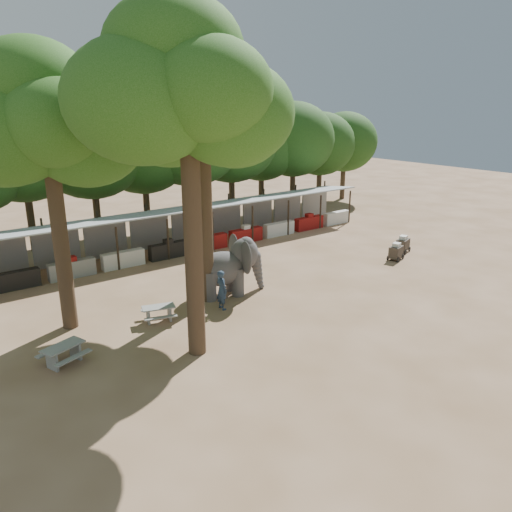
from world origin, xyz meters
TOP-DOWN VIEW (x-y plane):
  - ground at (0.00, 0.00)m, footprint 100.00×100.00m
  - vendor_stalls at (-0.00, 13.84)m, footprint 28.00×2.99m
  - yard_tree_left at (-9.13, 7.19)m, footprint 7.10×6.90m
  - yard_tree_center at (-6.13, 2.19)m, footprint 7.10×6.90m
  - yard_tree_back at (-3.13, 6.19)m, footprint 7.10×6.90m
  - backdrop_trees at (0.00, 19.00)m, footprint 46.46×5.95m
  - elephant at (-1.78, 6.06)m, footprint 3.64×2.69m
  - handler at (-3.08, 4.76)m, footprint 0.45×0.66m
  - picnic_table_near at (-10.15, 4.07)m, footprint 1.77×1.68m
  - picnic_table_far at (-5.89, 5.27)m, footprint 1.63×1.54m
  - cart_front at (8.90, 4.62)m, footprint 1.17×0.93m
  - cart_back at (10.45, 5.31)m, footprint 1.22×0.99m

SIDE VIEW (x-z plane):
  - ground at x=0.00m, z-range 0.00..0.00m
  - picnic_table_far at x=-5.89m, z-range 0.10..0.77m
  - picnic_table_near at x=-10.15m, z-range 0.11..0.82m
  - cart_front at x=8.90m, z-range -0.01..1.00m
  - cart_back at x=10.45m, z-range -0.01..1.03m
  - handler at x=-3.08m, z-range 0.00..1.79m
  - vendor_stalls at x=0.00m, z-range -0.22..2.58m
  - elephant at x=-1.78m, z-range 0.00..2.71m
  - backdrop_trees at x=0.00m, z-range 1.35..9.68m
  - yard_tree_left at x=-9.13m, z-range 2.69..13.71m
  - yard_tree_back at x=-3.13m, z-range 2.86..14.22m
  - yard_tree_center at x=-6.13m, z-range 3.19..15.23m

